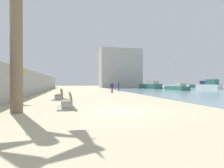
# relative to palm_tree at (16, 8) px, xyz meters

# --- Properties ---
(ground_plane) EXTENTS (120.00, 120.00, 0.00)m
(ground_plane) POSITION_rel_palm_tree_xyz_m (5.34, 17.61, -5.29)
(ground_plane) COLOR #C6B793
(seawall) EXTENTS (0.80, 64.00, 2.90)m
(seawall) POSITION_rel_palm_tree_xyz_m (-2.16, 17.61, -3.84)
(seawall) COLOR #9E9E99
(seawall) RESTS_ON ground
(palm_tree) EXTENTS (3.01, 3.08, 7.68)m
(palm_tree) POSITION_rel_palm_tree_xyz_m (0.00, 0.00, 0.00)
(palm_tree) COLOR #7A6651
(palm_tree) RESTS_ON ground
(bench_near) EXTENTS (1.22, 2.16, 0.98)m
(bench_near) POSITION_rel_palm_tree_xyz_m (2.45, 1.24, -5.05)
(bench_near) COLOR #9E9E99
(bench_near) RESTS_ON ground
(bench_far) EXTENTS (1.18, 2.14, 0.98)m
(bench_far) POSITION_rel_palm_tree_xyz_m (1.67, 7.52, -5.05)
(bench_far) COLOR #9E9E99
(bench_far) RESTS_ON ground
(person_walking) EXTENTS (0.48, 0.31, 1.56)m
(person_walking) POSITION_rel_palm_tree_xyz_m (8.57, 17.25, -4.39)
(person_walking) COLOR #B22D33
(person_walking) RESTS_ON ground
(person_standing) EXTENTS (0.29, 0.50, 1.66)m
(person_standing) POSITION_rel_palm_tree_xyz_m (10.33, 20.38, -4.33)
(person_standing) COLOR navy
(person_standing) RESTS_ON ground
(boat_far_right) EXTENTS (3.55, 6.90, 1.83)m
(boat_far_right) POSITION_rel_palm_tree_xyz_m (21.56, 33.73, -4.54)
(boat_far_right) COLOR #337060
(boat_far_right) RESTS_ON water_bay
(boat_mid_bay) EXTENTS (3.72, 7.91, 7.20)m
(boat_mid_bay) POSITION_rel_palm_tree_xyz_m (37.38, 35.28, -4.54)
(boat_mid_bay) COLOR #337060
(boat_mid_bay) RESTS_ON water_bay
(boat_far_left) EXTENTS (1.95, 6.48, 7.00)m
(boat_far_left) POSITION_rel_palm_tree_xyz_m (23.07, 24.30, -4.71)
(boat_far_left) COLOR #337060
(boat_far_left) RESTS_ON water_bay
(boat_distant) EXTENTS (2.27, 6.60, 6.17)m
(boat_distant) POSITION_rel_palm_tree_xyz_m (33.52, 28.29, -4.45)
(boat_distant) COLOR white
(boat_distant) RESTS_ON water_bay
(pedestrian_sign) EXTENTS (0.85, 0.08, 2.80)m
(pedestrian_sign) POSITION_rel_palm_tree_xyz_m (-1.03, 5.23, -3.55)
(pedestrian_sign) COLOR slate
(pedestrian_sign) RESTS_ON ground
(harbor_building) EXTENTS (12.00, 6.00, 11.26)m
(harbor_building) POSITION_rel_palm_tree_xyz_m (17.00, 45.61, 0.34)
(harbor_building) COLOR #ADAAA3
(harbor_building) RESTS_ON ground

